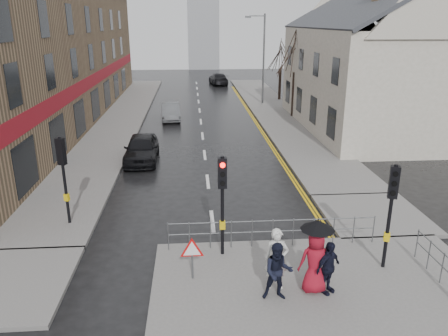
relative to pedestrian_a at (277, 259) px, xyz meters
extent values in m
plane|color=black|center=(-1.60, 1.84, -1.06)|extent=(120.00, 120.00, 0.00)
cube|color=#605E5B|center=(1.40, -1.66, -0.99)|extent=(10.00, 9.00, 0.14)
cube|color=#605E5B|center=(-8.10, 24.84, -0.99)|extent=(4.00, 44.00, 0.14)
cube|color=#605E5B|center=(4.90, 26.84, -0.99)|extent=(4.00, 40.00, 0.14)
cube|color=#605E5B|center=(4.90, 4.84, -0.99)|extent=(4.00, 4.20, 0.14)
cube|color=#605E5B|center=(-8.10, 0.84, -0.99)|extent=(4.00, 4.20, 0.14)
cube|color=#8F7352|center=(-13.60, 23.84, 3.94)|extent=(8.00, 42.00, 10.00)
cube|color=beige|center=(10.40, 19.84, 2.44)|extent=(9.00, 16.00, 7.00)
cube|color=gray|center=(-0.10, 63.84, 7.94)|extent=(5.00, 5.00, 18.00)
cylinder|color=black|center=(-1.40, 2.04, 0.78)|extent=(0.11, 0.11, 3.40)
cube|color=black|center=(-1.40, 2.04, 1.93)|extent=(0.28, 0.22, 1.00)
cylinder|color=#FF0C07|center=(-1.40, 1.90, 2.23)|extent=(0.16, 0.04, 0.16)
cylinder|color=black|center=(-1.40, 1.90, 1.93)|extent=(0.16, 0.04, 0.16)
cylinder|color=black|center=(-1.40, 1.90, 1.63)|extent=(0.16, 0.04, 0.16)
cube|color=gold|center=(-1.40, 2.04, 0.13)|extent=(0.18, 0.14, 0.28)
cylinder|color=black|center=(3.60, 0.84, 0.78)|extent=(0.11, 0.11, 3.40)
cube|color=black|center=(3.60, 0.84, 1.93)|extent=(0.34, 0.30, 1.00)
cylinder|color=black|center=(3.55, 0.71, 2.23)|extent=(0.16, 0.09, 0.16)
cylinder|color=black|center=(3.55, 0.71, 1.93)|extent=(0.16, 0.09, 0.16)
cylinder|color=black|center=(3.55, 0.71, 1.63)|extent=(0.16, 0.09, 0.16)
cube|color=gold|center=(3.60, 0.84, 0.13)|extent=(0.22, 0.19, 0.28)
cylinder|color=black|center=(-7.10, 4.84, 0.78)|extent=(0.11, 0.11, 3.40)
cube|color=black|center=(-7.10, 4.84, 1.93)|extent=(0.34, 0.30, 1.00)
cylinder|color=black|center=(-7.06, 4.97, 2.23)|extent=(0.16, 0.09, 0.16)
cylinder|color=black|center=(-7.06, 4.97, 1.93)|extent=(0.16, 0.09, 0.16)
cylinder|color=black|center=(-7.06, 4.97, 1.63)|extent=(0.16, 0.09, 0.16)
cube|color=gold|center=(-7.10, 4.84, 0.13)|extent=(0.22, 0.19, 0.28)
cylinder|color=#595B5E|center=(-3.20, 2.44, -0.42)|extent=(0.04, 0.04, 1.00)
cylinder|color=#595B5E|center=(3.90, 2.44, -0.42)|extent=(0.04, 0.04, 1.00)
cylinder|color=#595B5E|center=(0.35, 2.44, 0.03)|extent=(7.10, 0.04, 0.04)
cylinder|color=#595B5E|center=(0.35, 2.44, -0.37)|extent=(7.10, 0.04, 0.04)
cylinder|color=#595B5E|center=(4.90, 1.34, -0.42)|extent=(0.04, 0.04, 1.00)
cylinder|color=#595B5E|center=(-2.40, 0.64, -0.50)|extent=(0.06, 0.06, 0.85)
cylinder|color=red|center=(-2.40, 0.64, 0.03)|extent=(0.80, 0.03, 0.80)
cylinder|color=white|center=(-2.40, 0.62, 0.03)|extent=(0.60, 0.03, 0.60)
cylinder|color=#595B5E|center=(4.40, 29.84, 3.08)|extent=(0.16, 0.16, 8.00)
cylinder|color=#595B5E|center=(3.70, 29.84, 6.88)|extent=(1.40, 0.10, 0.10)
cube|color=#595B5E|center=(2.90, 29.84, 6.78)|extent=(0.50, 0.25, 0.18)
cylinder|color=black|center=(5.90, 23.84, 0.83)|extent=(0.26, 0.26, 3.50)
cylinder|color=black|center=(6.40, 31.84, 0.58)|extent=(0.26, 0.26, 3.00)
imported|color=silver|center=(0.00, 0.00, 0.00)|extent=(0.72, 0.52, 1.84)
imported|color=black|center=(-0.06, -0.54, -0.07)|extent=(0.88, 0.71, 1.69)
imported|color=maroon|center=(1.05, -0.26, 0.02)|extent=(0.92, 0.60, 1.89)
cylinder|color=black|center=(1.05, -0.26, 0.12)|extent=(0.02, 0.02, 2.09)
cone|color=black|center=(1.05, -0.26, 1.17)|extent=(0.96, 0.96, 0.28)
imported|color=black|center=(1.40, -0.36, -0.12)|extent=(0.99, 0.85, 1.59)
imported|color=black|center=(-5.16, 12.90, -0.31)|extent=(1.80, 4.42, 1.50)
imported|color=#515357|center=(-3.98, 23.72, -0.39)|extent=(1.72, 4.14, 1.33)
imported|color=black|center=(1.10, 43.79, -0.36)|extent=(2.36, 4.96, 1.40)
camera|label=1|loc=(-2.32, -10.81, 6.45)|focal=35.00mm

